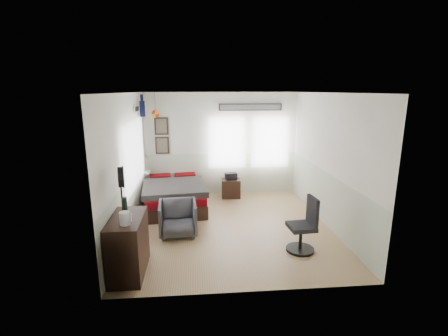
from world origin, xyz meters
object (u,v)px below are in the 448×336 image
at_px(dresser, 128,245).
at_px(task_chair, 304,229).
at_px(bed, 174,195).
at_px(armchair, 178,218).
at_px(nightstand, 231,188).

bearing_deg(dresser, task_chair, 8.73).
distance_m(bed, armchair, 1.53).
bearing_deg(armchair, bed, 92.47).
height_order(armchair, nightstand, armchair).
distance_m(dresser, task_chair, 2.93).
xyz_separation_m(armchair, nightstand, (1.27, 2.16, -0.09)).
bearing_deg(task_chair, dresser, -175.89).
relative_size(bed, armchair, 2.84).
xyz_separation_m(nightstand, task_chair, (0.95, -3.02, 0.16)).
bearing_deg(task_chair, bed, 130.40).
distance_m(bed, task_chair, 3.36).
distance_m(nightstand, task_chair, 3.17).
bearing_deg(bed, armchair, -90.01).
bearing_deg(dresser, bed, 79.52).
distance_m(bed, dresser, 2.87).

